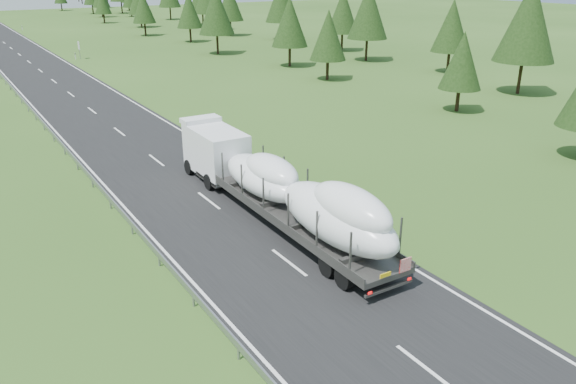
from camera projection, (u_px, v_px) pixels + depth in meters
ground at (427, 369)px, 19.59m from camera, size 400.00×400.00×0.00m
road_surface at (10, 48)px, 98.02m from camera, size 10.00×400.00×0.02m
marker_posts at (6, 20)px, 144.19m from camera, size 0.13×350.08×1.00m
highway_sign at (79, 47)px, 85.24m from camera, size 0.08×0.90×2.60m
tree_line_right at (236, 2)px, 107.11m from camera, size 25.62×272.23×12.55m
boat_truck at (280, 185)px, 30.08m from camera, size 3.02×20.02×4.08m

